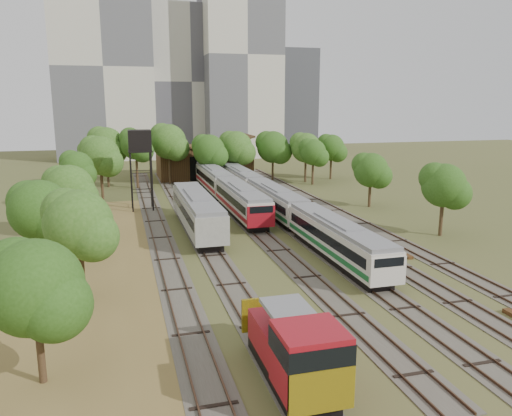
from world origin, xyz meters
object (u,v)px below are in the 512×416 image
object	(u,v)px
railcar_green_set	(275,201)
shunter_locomotive	(297,352)
railcar_red_set	(226,189)
water_tower	(140,143)

from	to	relation	value
railcar_green_set	shunter_locomotive	world-z (taller)	shunter_locomotive
railcar_red_set	railcar_green_set	bearing A→B (deg)	-66.60
railcar_red_set	railcar_green_set	distance (m)	10.07
railcar_red_set	shunter_locomotive	distance (m)	44.76
railcar_green_set	shunter_locomotive	bearing A→B (deg)	-105.90
water_tower	shunter_locomotive	bearing A→B (deg)	-83.34
railcar_green_set	water_tower	distance (m)	18.16
railcar_green_set	shunter_locomotive	size ratio (longest dim) A/B	6.43
railcar_red_set	shunter_locomotive	size ratio (longest dim) A/B	4.27
shunter_locomotive	water_tower	bearing A→B (deg)	96.66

